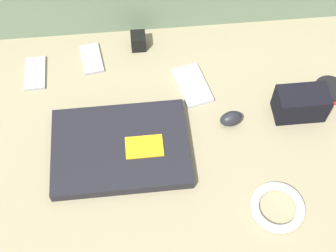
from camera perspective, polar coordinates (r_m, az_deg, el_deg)
name	(u,v)px	position (r m, az deg, el deg)	size (l,w,h in m)	color
ground_plane	(168,151)	(1.27, 0.00, -3.08)	(8.00, 8.00, 0.00)	#7A6651
couch_seat	(168,141)	(1.22, 0.00, -1.85)	(1.14, 0.70, 0.11)	#847A5B
laptop	(121,148)	(1.14, -5.79, -2.66)	(0.33, 0.24, 0.03)	black
computer_mouse	(231,118)	(1.18, 7.70, 0.91)	(0.07, 0.05, 0.04)	black
speaker_puck	(329,90)	(1.30, 19.06, 4.15)	(0.08, 0.08, 0.02)	red
phone_silver	(35,73)	(1.32, -15.87, 6.21)	(0.06, 0.11, 0.01)	#99999E
phone_black	(92,59)	(1.32, -9.28, 8.10)	(0.07, 0.11, 0.01)	#99999E
phone_small	(192,85)	(1.25, 3.00, 4.99)	(0.10, 0.14, 0.01)	#B7B7BC
camera_pouch	(301,104)	(1.22, 15.87, 2.65)	(0.13, 0.07, 0.08)	black
charger_brick	(138,41)	(1.33, -3.64, 10.30)	(0.04, 0.04, 0.05)	black
cable_coil	(278,207)	(1.10, 13.22, -9.59)	(0.12, 0.12, 0.02)	white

